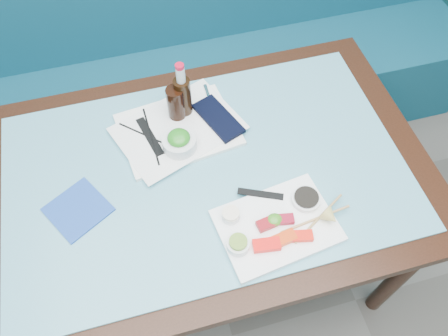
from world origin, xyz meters
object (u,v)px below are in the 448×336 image
object	(u,v)px
booth_bench	(166,73)
seaweed_bowl	(179,143)
serving_tray	(178,130)
cola_glass	(176,103)
cola_bottle_body	(183,98)
dining_table	(207,185)
blue_napkin	(78,209)
sashimi_plate	(277,226)

from	to	relation	value
booth_bench	seaweed_bowl	xyz separation A→B (m)	(-0.06, -0.74, 0.42)
serving_tray	booth_bench	bearing A→B (deg)	78.70
booth_bench	seaweed_bowl	bearing A→B (deg)	-94.54
cola_glass	cola_bottle_body	size ratio (longest dim) A/B	0.78
dining_table	cola_glass	xyz separation A→B (m)	(-0.04, 0.23, 0.16)
seaweed_bowl	blue_napkin	world-z (taller)	seaweed_bowl
serving_tray	sashimi_plate	bearing A→B (deg)	-71.67
serving_tray	cola_bottle_body	xyz separation A→B (m)	(0.04, 0.07, 0.07)
sashimi_plate	blue_napkin	bearing A→B (deg)	151.71
sashimi_plate	blue_napkin	size ratio (longest dim) A/B	2.09
seaweed_bowl	blue_napkin	xyz separation A→B (m)	(-0.33, -0.13, -0.03)
cola_glass	booth_bench	bearing A→B (deg)	86.36
blue_napkin	cola_glass	bearing A→B (deg)	36.65
sashimi_plate	cola_glass	size ratio (longest dim) A/B	2.71
sashimi_plate	cola_glass	distance (m)	0.51
dining_table	cola_glass	distance (m)	0.28
dining_table	sashimi_plate	bearing A→B (deg)	-58.50
dining_table	sashimi_plate	size ratio (longest dim) A/B	4.31
seaweed_bowl	blue_napkin	distance (m)	0.36
cola_bottle_body	booth_bench	bearing A→B (deg)	88.80
sashimi_plate	blue_napkin	xyz separation A→B (m)	(-0.54, 0.20, -0.01)
dining_table	blue_napkin	distance (m)	0.41
serving_tray	cola_bottle_body	world-z (taller)	cola_bottle_body
dining_table	cola_bottle_body	world-z (taller)	cola_bottle_body
dining_table	serving_tray	size ratio (longest dim) A/B	3.82
dining_table	blue_napkin	world-z (taller)	blue_napkin
serving_tray	blue_napkin	bearing A→B (deg)	-155.90
serving_tray	cola_glass	distance (m)	0.09
cola_glass	serving_tray	bearing A→B (deg)	-100.30
booth_bench	seaweed_bowl	distance (m)	0.85
dining_table	blue_napkin	xyz separation A→B (m)	(-0.39, -0.04, 0.09)
dining_table	seaweed_bowl	xyz separation A→B (m)	(-0.06, 0.10, 0.13)
sashimi_plate	seaweed_bowl	xyz separation A→B (m)	(-0.21, 0.34, 0.03)
booth_bench	serving_tray	xyz separation A→B (m)	(-0.05, -0.67, 0.39)
booth_bench	blue_napkin	xyz separation A→B (m)	(-0.39, -0.88, 0.39)
sashimi_plate	cola_glass	xyz separation A→B (m)	(-0.19, 0.47, 0.07)
seaweed_bowl	blue_napkin	bearing A→B (deg)	-158.26
cola_glass	dining_table	bearing A→B (deg)	-80.27
dining_table	cola_glass	world-z (taller)	cola_glass
dining_table	serving_tray	bearing A→B (deg)	105.86
sashimi_plate	cola_bottle_body	bearing A→B (deg)	100.93
booth_bench	cola_glass	size ratio (longest dim) A/B	25.04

